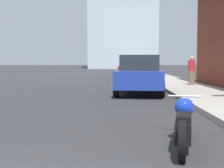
# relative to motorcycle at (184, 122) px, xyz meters

# --- Properties ---
(sidewalk) EXTENTS (2.78, 240.00, 0.15)m
(sidewalk) POSITION_rel_motorcycle_xyz_m (2.49, 36.86, -0.29)
(sidewalk) COLOR #9E998E
(sidewalk) RESTS_ON ground_plane
(motorcycle) EXTENTS (0.79, 2.33, 0.76)m
(motorcycle) POSITION_rel_motorcycle_xyz_m (0.00, 0.00, 0.00)
(motorcycle) COLOR black
(motorcycle) RESTS_ON ground_plane
(parked_car_blue) EXTENTS (2.27, 4.44, 1.69)m
(parked_car_blue) POSITION_rel_motorcycle_xyz_m (-0.20, 8.43, 0.48)
(parked_car_blue) COLOR #1E3899
(parked_car_blue) RESTS_ON ground_plane
(parked_car_green) EXTENTS (1.81, 3.85, 1.55)m
(parked_car_green) POSITION_rel_motorcycle_xyz_m (-0.01, 19.96, 0.42)
(parked_car_green) COLOR #1E6B33
(parked_car_green) RESTS_ON ground_plane
(parked_car_red) EXTENTS (2.12, 4.15, 1.75)m
(parked_car_red) POSITION_rel_motorcycle_xyz_m (-0.25, 31.00, 0.49)
(parked_car_red) COLOR red
(parked_car_red) RESTS_ON ground_plane
(parked_car_yellow) EXTENTS (1.84, 4.45, 1.78)m
(parked_car_yellow) POSITION_rel_motorcycle_xyz_m (-0.20, 42.37, 0.51)
(parked_car_yellow) COLOR gold
(parked_car_yellow) RESTS_ON ground_plane
(pedestrian) EXTENTS (0.36, 0.22, 1.58)m
(pedestrian) POSITION_rel_motorcycle_xyz_m (2.91, 12.16, 0.58)
(pedestrian) COLOR brown
(pedestrian) RESTS_ON sidewalk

